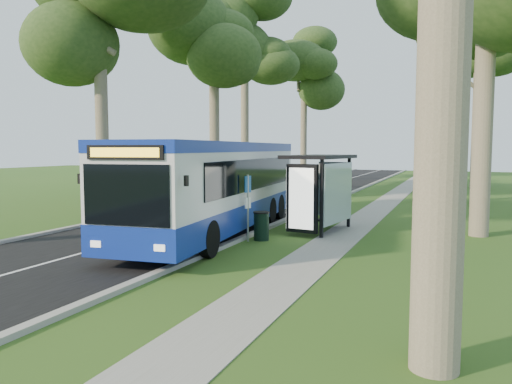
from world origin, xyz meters
TOP-DOWN VIEW (x-y plane):
  - ground at (0.00, 0.00)m, footprint 120.00×120.00m
  - road at (-3.50, 10.00)m, footprint 7.00×100.00m
  - kerb_east at (0.00, 10.00)m, footprint 0.25×100.00m
  - kerb_west at (-7.00, 10.00)m, footprint 0.25×100.00m
  - centre_line at (-3.50, 10.00)m, footprint 0.12×100.00m
  - footpath at (3.00, 10.00)m, footprint 1.50×100.00m
  - bus at (-1.31, 2.96)m, footprint 3.79×12.72m
  - bus_stop_sign at (0.30, 1.94)m, footprint 0.13×0.31m
  - bus_shelter at (2.09, 4.46)m, footprint 2.24×3.55m
  - litter_bin at (0.63, 2.34)m, footprint 0.56×0.56m
  - car_white at (-8.44, 25.90)m, footprint 3.24×4.99m
  - car_silver at (-8.72, 32.22)m, footprint 2.91×5.11m
  - tree_west_c at (-9.00, 18.00)m, footprint 5.20×5.20m
  - tree_west_d at (-11.00, 28.00)m, footprint 5.20×5.20m
  - tree_west_e at (-8.50, 38.00)m, footprint 5.20×5.20m
  - tree_east_d at (8.00, 30.00)m, footprint 5.20×5.20m

SIDE VIEW (x-z plane):
  - ground at x=0.00m, z-range 0.00..0.00m
  - road at x=-3.50m, z-range 0.00..0.02m
  - footpath at x=3.00m, z-range 0.00..0.02m
  - centre_line at x=-3.50m, z-range 0.02..0.02m
  - kerb_east at x=0.00m, z-range 0.00..0.12m
  - kerb_west at x=-7.00m, z-range 0.00..0.12m
  - litter_bin at x=0.63m, z-range 0.01..0.98m
  - car_white at x=-8.44m, z-range 0.00..1.58m
  - car_silver at x=-8.72m, z-range 0.00..1.59m
  - bus_stop_sign at x=0.30m, z-range 0.29..2.53m
  - bus at x=-1.31m, z-range 0.06..3.38m
  - bus_shelter at x=2.09m, z-range 0.60..3.46m
  - tree_east_d at x=8.00m, z-range 3.15..16.16m
  - tree_west_e at x=-8.50m, z-range 3.66..18.88m
  - tree_west_c at x=-9.00m, z-range 3.82..19.70m
  - tree_west_d at x=-11.00m, z-range 4.02..20.81m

